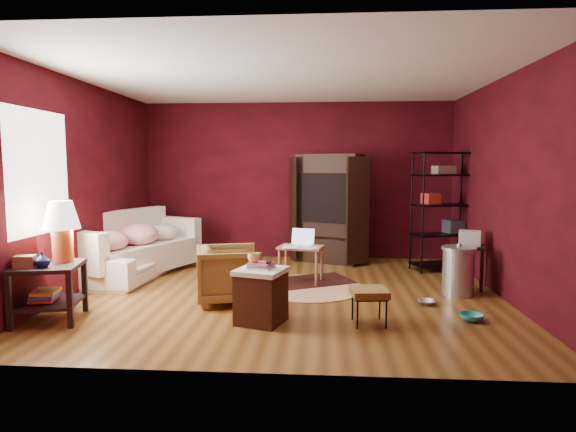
{
  "coord_description": "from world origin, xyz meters",
  "views": [
    {
      "loc": [
        0.46,
        -6.21,
        1.68
      ],
      "look_at": [
        0.0,
        0.2,
        1.0
      ],
      "focal_mm": 30.0,
      "sensor_mm": 36.0,
      "label": 1
    }
  ],
  "objects_px": {
    "sofa": "(136,248)",
    "armchair": "(229,271)",
    "wire_shelving": "(443,206)",
    "hamper": "(261,295)",
    "laptop_desk": "(301,250)",
    "side_table": "(55,249)",
    "tv_armoire": "(329,206)"
  },
  "relations": [
    {
      "from": "side_table",
      "to": "sofa",
      "type": "bearing_deg",
      "value": 88.52
    },
    {
      "from": "side_table",
      "to": "tv_armoire",
      "type": "height_order",
      "value": "tv_armoire"
    },
    {
      "from": "wire_shelving",
      "to": "sofa",
      "type": "bearing_deg",
      "value": 171.55
    },
    {
      "from": "armchair",
      "to": "side_table",
      "type": "distance_m",
      "value": 1.95
    },
    {
      "from": "hamper",
      "to": "laptop_desk",
      "type": "bearing_deg",
      "value": 79.34
    },
    {
      "from": "armchair",
      "to": "laptop_desk",
      "type": "height_order",
      "value": "same"
    },
    {
      "from": "wire_shelving",
      "to": "side_table",
      "type": "bearing_deg",
      "value": -166.67
    },
    {
      "from": "laptop_desk",
      "to": "tv_armoire",
      "type": "relative_size",
      "value": 0.41
    },
    {
      "from": "sofa",
      "to": "wire_shelving",
      "type": "height_order",
      "value": "wire_shelving"
    },
    {
      "from": "hamper",
      "to": "laptop_desk",
      "type": "relative_size",
      "value": 0.88
    },
    {
      "from": "tv_armoire",
      "to": "laptop_desk",
      "type": "bearing_deg",
      "value": -83.39
    },
    {
      "from": "armchair",
      "to": "wire_shelving",
      "type": "height_order",
      "value": "wire_shelving"
    },
    {
      "from": "hamper",
      "to": "armchair",
      "type": "bearing_deg",
      "value": 123.17
    },
    {
      "from": "armchair",
      "to": "hamper",
      "type": "bearing_deg",
      "value": -161.83
    },
    {
      "from": "sofa",
      "to": "hamper",
      "type": "height_order",
      "value": "sofa"
    },
    {
      "from": "sofa",
      "to": "armchair",
      "type": "bearing_deg",
      "value": -122.87
    },
    {
      "from": "side_table",
      "to": "tv_armoire",
      "type": "xyz_separation_m",
      "value": [
        3.01,
        3.4,
        0.2
      ]
    },
    {
      "from": "armchair",
      "to": "laptop_desk",
      "type": "distance_m",
      "value": 1.35
    },
    {
      "from": "hamper",
      "to": "laptop_desk",
      "type": "distance_m",
      "value": 1.86
    },
    {
      "from": "armchair",
      "to": "tv_armoire",
      "type": "distance_m",
      "value": 2.97
    },
    {
      "from": "sofa",
      "to": "wire_shelving",
      "type": "bearing_deg",
      "value": -76.33
    },
    {
      "from": "sofa",
      "to": "wire_shelving",
      "type": "distance_m",
      "value": 4.85
    },
    {
      "from": "armchair",
      "to": "wire_shelving",
      "type": "bearing_deg",
      "value": -71.35
    },
    {
      "from": "sofa",
      "to": "laptop_desk",
      "type": "distance_m",
      "value": 2.55
    },
    {
      "from": "sofa",
      "to": "armchair",
      "type": "xyz_separation_m",
      "value": [
        1.69,
        -1.32,
        -0.04
      ]
    },
    {
      "from": "hamper",
      "to": "laptop_desk",
      "type": "height_order",
      "value": "laptop_desk"
    },
    {
      "from": "hamper",
      "to": "side_table",
      "type": "bearing_deg",
      "value": -179.55
    },
    {
      "from": "sofa",
      "to": "wire_shelving",
      "type": "xyz_separation_m",
      "value": [
        4.75,
        0.72,
        0.62
      ]
    },
    {
      "from": "tv_armoire",
      "to": "side_table",
      "type": "bearing_deg",
      "value": -109.78
    },
    {
      "from": "sofa",
      "to": "side_table",
      "type": "height_order",
      "value": "side_table"
    },
    {
      "from": "side_table",
      "to": "tv_armoire",
      "type": "bearing_deg",
      "value": 48.48
    },
    {
      "from": "wire_shelving",
      "to": "armchair",
      "type": "bearing_deg",
      "value": -163.42
    }
  ]
}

